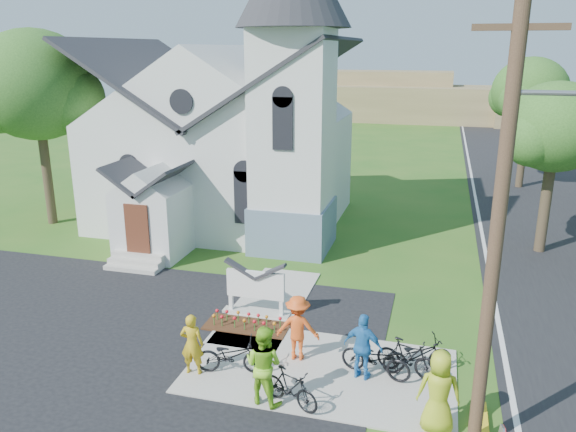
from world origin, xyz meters
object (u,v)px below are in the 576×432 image
(cyclist_0, at_px, (192,344))
(bike_0, at_px, (231,355))
(bike_1, at_px, (290,388))
(utility_pole, at_px, (504,206))
(bike_2, at_px, (376,358))
(cyclist_1, at_px, (264,365))
(cyclist_2, at_px, (363,347))
(cyclist_4, at_px, (439,392))
(bike_3, at_px, (407,357))
(church_sign, at_px, (256,285))
(bike_4, at_px, (417,355))
(cyclist_3, at_px, (298,328))

(cyclist_0, height_order, bike_0, cyclist_0)
(bike_0, bearing_deg, bike_1, -130.29)
(utility_pole, xyz_separation_m, bike_2, (-2.43, 2.13, -4.86))
(cyclist_1, xyz_separation_m, cyclist_2, (2.15, 1.63, -0.10))
(utility_pole, xyz_separation_m, cyclist_2, (-2.74, 1.93, -4.46))
(bike_0, distance_m, bike_1, 2.10)
(cyclist_2, distance_m, cyclist_4, 2.50)
(cyclist_0, distance_m, bike_0, 1.07)
(cyclist_1, height_order, cyclist_2, cyclist_1)
(bike_3, bearing_deg, bike_0, 118.81)
(church_sign, xyz_separation_m, cyclist_1, (1.67, -4.40, 0.01))
(bike_0, xyz_separation_m, bike_3, (4.45, 1.10, 0.01))
(utility_pole, xyz_separation_m, bike_1, (-4.23, 0.30, -4.87))
(church_sign, distance_m, cyclist_2, 4.72)
(cyclist_2, relative_size, bike_4, 0.95)
(utility_pole, xyz_separation_m, cyclist_0, (-7.06, 0.99, -4.51))
(bike_4, bearing_deg, church_sign, 44.83)
(cyclist_4, bearing_deg, cyclist_1, -3.91)
(bike_1, relative_size, cyclist_3, 0.87)
(bike_3, distance_m, bike_4, 0.32)
(bike_1, distance_m, bike_2, 2.57)
(cyclist_2, xyz_separation_m, bike_2, (0.31, 0.20, -0.40))
(cyclist_2, xyz_separation_m, cyclist_4, (1.89, -1.63, 0.08))
(cyclist_0, bearing_deg, cyclist_3, -157.29)
(cyclist_1, distance_m, bike_1, 0.83)
(church_sign, height_order, cyclist_4, cyclist_4)
(cyclist_0, bearing_deg, bike_1, 158.71)
(bike_0, relative_size, bike_1, 1.17)
(church_sign, distance_m, cyclist_4, 7.21)
(utility_pole, distance_m, cyclist_3, 6.83)
(utility_pole, height_order, cyclist_2, utility_pole)
(cyclist_1, bearing_deg, church_sign, -55.26)
(bike_3, bearing_deg, cyclist_0, 119.24)
(bike_2, height_order, bike_4, bike_2)
(cyclist_1, relative_size, bike_4, 1.06)
(utility_pole, distance_m, cyclist_1, 6.56)
(bike_2, bearing_deg, bike_4, -52.78)
(bike_1, distance_m, cyclist_2, 2.24)
(cyclist_0, xyz_separation_m, bike_0, (0.97, 0.28, -0.35))
(cyclist_1, relative_size, bike_3, 1.19)
(church_sign, height_order, bike_3, church_sign)
(bike_0, height_order, bike_1, bike_0)
(cyclist_0, bearing_deg, cyclist_1, 154.78)
(bike_1, bearing_deg, cyclist_4, -66.74)
(cyclist_2, height_order, bike_3, cyclist_2)
(cyclist_0, distance_m, cyclist_4, 6.25)
(cyclist_3, height_order, bike_4, cyclist_3)
(utility_pole, height_order, bike_2, utility_pole)
(bike_3, xyz_separation_m, bike_4, (0.24, 0.21, -0.01))
(bike_0, xyz_separation_m, bike_2, (3.66, 0.85, 0.00))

